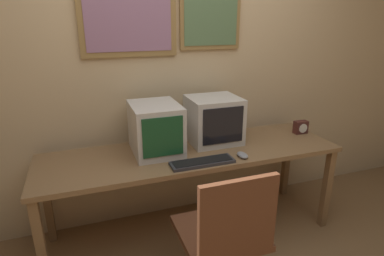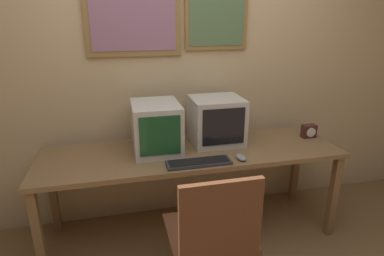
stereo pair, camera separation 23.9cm
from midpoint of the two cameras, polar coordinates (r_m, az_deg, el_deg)
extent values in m
cube|color=#D1B284|center=(2.69, -5.65, 10.43)|extent=(8.00, 0.05, 2.60)
cube|color=olive|center=(2.71, 0.66, 18.72)|extent=(0.52, 0.02, 0.47)
cube|color=#56754C|center=(2.70, 0.76, 18.71)|extent=(0.45, 0.01, 0.40)
cube|color=olive|center=(2.56, -14.04, 18.69)|extent=(0.73, 0.02, 0.58)
cube|color=gray|center=(2.55, -14.01, 18.69)|extent=(0.64, 0.01, 0.50)
cube|color=olive|center=(2.46, -2.78, -4.52)|extent=(2.28, 0.66, 0.04)
cube|color=olive|center=(2.35, -28.08, -18.50)|extent=(0.06, 0.06, 0.70)
cube|color=olive|center=(2.89, 20.65, -10.15)|extent=(0.06, 0.06, 0.70)
cube|color=olive|center=(2.83, -26.63, -11.70)|extent=(0.06, 0.06, 0.70)
cube|color=olive|center=(3.29, 14.40, -5.85)|extent=(0.06, 0.06, 0.70)
cube|color=beige|center=(2.41, -9.33, -0.10)|extent=(0.35, 0.43, 0.37)
cube|color=#194C28|center=(2.20, -8.28, -1.68)|extent=(0.29, 0.01, 0.28)
cube|color=beige|center=(2.58, 1.21, 1.44)|extent=(0.40, 0.36, 0.37)
cube|color=black|center=(2.41, 2.78, 0.35)|extent=(0.33, 0.01, 0.28)
cube|color=#333338|center=(2.24, -1.21, -6.18)|extent=(0.45, 0.13, 0.02)
cube|color=black|center=(2.23, -1.21, -5.88)|extent=(0.42, 0.11, 0.00)
ellipsoid|color=gray|center=(2.35, 6.10, -4.87)|extent=(0.07, 0.11, 0.03)
cube|color=#4C231E|center=(2.92, 16.57, 0.11)|extent=(0.12, 0.06, 0.11)
cylinder|color=white|center=(2.90, 16.97, -0.11)|extent=(0.08, 0.01, 0.08)
cube|color=brown|center=(2.03, 1.34, -18.19)|extent=(0.48, 0.48, 0.04)
cube|color=brown|center=(1.72, 4.14, -15.87)|extent=(0.44, 0.04, 0.45)
camera|label=1|loc=(0.12, -92.86, -0.99)|focal=30.00mm
camera|label=2|loc=(0.12, 87.14, 0.99)|focal=30.00mm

